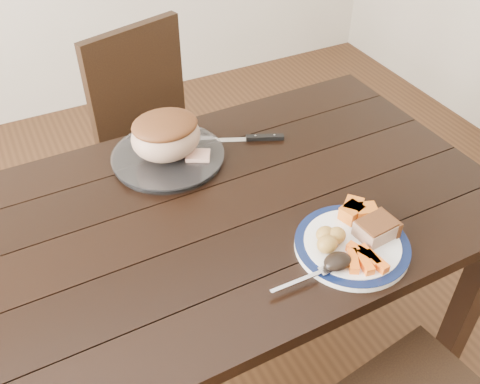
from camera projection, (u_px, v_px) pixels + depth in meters
name	position (u px, v px, depth m)	size (l,w,h in m)	color
ground	(218.00, 364.00, 1.93)	(4.00, 4.00, 0.00)	#472B16
dining_table	(211.00, 235.00, 1.50)	(1.62, 0.93, 0.75)	black
chair_far	(158.00, 134.00, 2.12)	(0.53, 0.53, 0.93)	black
dinner_plate	(352.00, 246.00, 1.33)	(0.29, 0.29, 0.02)	white
plate_rim	(352.00, 243.00, 1.32)	(0.29, 0.29, 0.02)	#0B1538
serving_platter	(168.00, 158.00, 1.61)	(0.33, 0.33, 0.02)	white
pork_slice	(376.00, 230.00, 1.33)	(0.09, 0.07, 0.04)	tan
roasted_potatoes	(330.00, 238.00, 1.30)	(0.09, 0.08, 0.04)	gold
carrot_batons	(364.00, 259.00, 1.27)	(0.09, 0.11, 0.02)	orange
pumpkin_wedges	(357.00, 211.00, 1.38)	(0.10, 0.09, 0.04)	orange
dark_mushroom	(338.00, 261.00, 1.25)	(0.07, 0.05, 0.03)	black
fork	(309.00, 277.00, 1.24)	(0.18, 0.03, 0.00)	silver
roast_joint	(166.00, 137.00, 1.56)	(0.21, 0.18, 0.14)	tan
cut_slice	(198.00, 156.00, 1.59)	(0.07, 0.06, 0.02)	tan
carving_knife	(252.00, 138.00, 1.69)	(0.30, 0.15, 0.01)	silver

